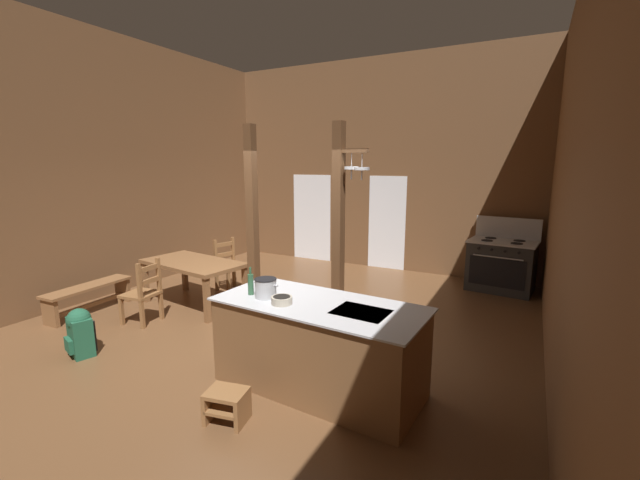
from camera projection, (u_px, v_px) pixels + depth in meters
ground_plane at (258, 340)px, 5.48m from camera, size 7.68×9.48×0.10m
wall_back at (375, 166)px, 8.88m from camera, size 7.68×0.14×4.53m
wall_left at (81, 167)px, 6.65m from camera, size 0.14×9.48×4.53m
wall_right at (584, 170)px, 3.44m from camera, size 0.14×9.48×4.53m
glazed_door_back_left at (312, 218)px, 9.76m from camera, size 1.00×0.01×2.05m
glazed_panel_back_right at (387, 223)px, 8.89m from camera, size 0.84×0.01×2.05m
kitchen_island at (319, 346)px, 4.16m from camera, size 2.21×1.09×0.93m
stove_range at (501, 265)px, 7.42m from camera, size 1.23×0.93×1.32m
support_post_with_pot_rack at (340, 221)px, 5.67m from camera, size 0.54×0.23×2.88m
support_post_center at (252, 222)px, 6.11m from camera, size 0.14×0.14×2.88m
step_stool at (227, 403)px, 3.65m from camera, size 0.41×0.35×0.30m
dining_table at (193, 267)px, 6.61m from camera, size 1.80×1.11×0.74m
ladderback_chair_near_window at (229, 266)px, 7.44m from camera, size 0.54×0.54×0.95m
ladderback_chair_by_post at (143, 293)px, 5.89m from camera, size 0.49×0.49×0.95m
bench_along_left_wall at (89, 294)px, 6.32m from camera, size 0.43×1.36×0.44m
backpack at (80, 331)px, 4.90m from camera, size 0.37×0.36×0.60m
stockpot_on_counter at (266, 288)px, 4.22m from camera, size 0.30×0.23×0.20m
mixing_bowl_on_counter at (282, 300)px, 4.04m from camera, size 0.21×0.21×0.08m
bottle_tall_on_counter at (251, 284)px, 4.31m from camera, size 0.06×0.06×0.30m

